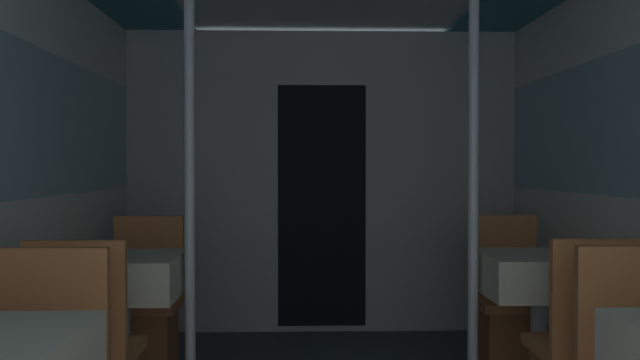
{
  "coord_description": "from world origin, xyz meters",
  "views": [
    {
      "loc": [
        -0.17,
        -1.12,
        1.2
      ],
      "look_at": [
        -0.05,
        2.93,
        1.13
      ],
      "focal_mm": 40.0,
      "sensor_mm": 36.0,
      "label": 1
    }
  ],
  "objects_px": {
    "dining_table_left_1": "(119,283)",
    "support_pole_left_1": "(190,188)",
    "support_pole_right_1": "(473,188)",
    "chair_left_far_1": "(143,327)",
    "dining_table_right_1": "(542,281)",
    "chair_right_far_1": "(510,325)"
  },
  "relations": [
    {
      "from": "dining_table_left_1",
      "to": "chair_left_far_1",
      "type": "distance_m",
      "value": 0.64
    },
    {
      "from": "dining_table_left_1",
      "to": "support_pole_right_1",
      "type": "height_order",
      "value": "support_pole_right_1"
    },
    {
      "from": "support_pole_left_1",
      "to": "support_pole_right_1",
      "type": "bearing_deg",
      "value": 0.0
    },
    {
      "from": "dining_table_right_1",
      "to": "support_pole_right_1",
      "type": "xyz_separation_m",
      "value": [
        -0.35,
        0.0,
        0.47
      ]
    },
    {
      "from": "dining_table_right_1",
      "to": "support_pole_right_1",
      "type": "distance_m",
      "value": 0.58
    },
    {
      "from": "dining_table_left_1",
      "to": "chair_left_far_1",
      "type": "height_order",
      "value": "chair_left_far_1"
    },
    {
      "from": "support_pole_right_1",
      "to": "support_pole_left_1",
      "type": "bearing_deg",
      "value": 180.0
    },
    {
      "from": "dining_table_left_1",
      "to": "support_pole_left_1",
      "type": "distance_m",
      "value": 0.58
    },
    {
      "from": "chair_left_far_1",
      "to": "chair_right_far_1",
      "type": "height_order",
      "value": "same"
    },
    {
      "from": "dining_table_left_1",
      "to": "chair_left_far_1",
      "type": "relative_size",
      "value": 0.84
    },
    {
      "from": "chair_left_far_1",
      "to": "chair_right_far_1",
      "type": "distance_m",
      "value": 2.12
    },
    {
      "from": "dining_table_right_1",
      "to": "support_pole_right_1",
      "type": "relative_size",
      "value": 0.35
    },
    {
      "from": "dining_table_left_1",
      "to": "support_pole_left_1",
      "type": "bearing_deg",
      "value": 0.0
    },
    {
      "from": "chair_left_far_1",
      "to": "support_pole_right_1",
      "type": "xyz_separation_m",
      "value": [
        1.77,
        -0.54,
        0.81
      ]
    },
    {
      "from": "dining_table_left_1",
      "to": "support_pole_left_1",
      "type": "height_order",
      "value": "support_pole_left_1"
    },
    {
      "from": "dining_table_left_1",
      "to": "support_pole_left_1",
      "type": "xyz_separation_m",
      "value": [
        0.35,
        0.0,
        0.47
      ]
    },
    {
      "from": "chair_right_far_1",
      "to": "support_pole_right_1",
      "type": "relative_size",
      "value": 0.42
    },
    {
      "from": "chair_right_far_1",
      "to": "dining_table_left_1",
      "type": "bearing_deg",
      "value": 14.33
    },
    {
      "from": "dining_table_left_1",
      "to": "chair_left_far_1",
      "type": "bearing_deg",
      "value": 90.0
    },
    {
      "from": "support_pole_left_1",
      "to": "support_pole_right_1",
      "type": "height_order",
      "value": "same"
    },
    {
      "from": "dining_table_right_1",
      "to": "chair_right_far_1",
      "type": "height_order",
      "value": "chair_right_far_1"
    },
    {
      "from": "support_pole_left_1",
      "to": "dining_table_right_1",
      "type": "distance_m",
      "value": 1.83
    }
  ]
}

